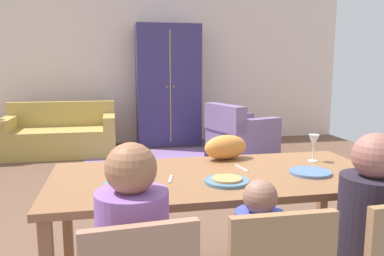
% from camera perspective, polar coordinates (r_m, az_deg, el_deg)
% --- Properties ---
extents(ground_plane, '(7.19, 6.22, 0.02)m').
position_cam_1_polar(ground_plane, '(4.40, -1.11, -9.69)').
color(ground_plane, brown).
extents(back_wall, '(7.19, 0.10, 2.70)m').
position_cam_1_polar(back_wall, '(7.29, -5.64, 8.64)').
color(back_wall, beige).
rests_on(back_wall, ground_plane).
extents(dining_table, '(1.99, 0.92, 0.76)m').
position_cam_1_polar(dining_table, '(2.40, 3.84, -8.25)').
color(dining_table, '#8E5D3A').
rests_on(dining_table, ground_plane).
extents(plate_near_man, '(0.25, 0.25, 0.02)m').
position_cam_1_polar(plate_near_man, '(2.19, -9.41, -8.04)').
color(plate_near_man, slate).
rests_on(plate_near_man, dining_table).
extents(pizza_near_man, '(0.17, 0.17, 0.01)m').
position_cam_1_polar(pizza_near_man, '(2.18, -9.42, -7.66)').
color(pizza_near_man, '#D69247').
rests_on(pizza_near_man, plate_near_man).
extents(plate_near_child, '(0.25, 0.25, 0.02)m').
position_cam_1_polar(plate_near_child, '(2.21, 5.10, -7.73)').
color(plate_near_child, teal).
rests_on(plate_near_child, dining_table).
extents(pizza_near_child, '(0.17, 0.17, 0.01)m').
position_cam_1_polar(pizza_near_child, '(2.21, 5.10, -7.36)').
color(pizza_near_child, tan).
rests_on(pizza_near_child, plate_near_child).
extents(plate_near_woman, '(0.25, 0.25, 0.02)m').
position_cam_1_polar(plate_near_woman, '(2.49, 16.81, -6.18)').
color(plate_near_woman, '#5375A8').
rests_on(plate_near_woman, dining_table).
extents(wine_glass, '(0.07, 0.07, 0.19)m').
position_cam_1_polar(wine_glass, '(2.78, 17.30, -2.00)').
color(wine_glass, silver).
rests_on(wine_glass, dining_table).
extents(fork, '(0.05, 0.15, 0.01)m').
position_cam_1_polar(fork, '(2.28, -3.14, -7.40)').
color(fork, silver).
rests_on(fork, dining_table).
extents(knife, '(0.04, 0.17, 0.01)m').
position_cam_1_polar(knife, '(2.52, 7.21, -5.79)').
color(knife, silver).
rests_on(knife, dining_table).
extents(person_woman, '(0.30, 0.41, 1.11)m').
position_cam_1_polar(person_woman, '(2.14, 23.62, -16.46)').
color(person_woman, '#2D4346').
rests_on(person_woman, ground_plane).
extents(cat, '(0.35, 0.23, 0.17)m').
position_cam_1_polar(cat, '(2.74, 4.92, -2.79)').
color(cat, orange).
rests_on(cat, dining_table).
extents(area_rug, '(2.60, 1.80, 0.01)m').
position_cam_1_polar(area_rug, '(5.80, -2.73, -4.88)').
color(area_rug, slate).
rests_on(area_rug, ground_plane).
extents(couch, '(1.69, 0.86, 0.82)m').
position_cam_1_polar(couch, '(6.57, -18.50, -1.02)').
color(couch, tan).
rests_on(couch, ground_plane).
extents(armchair, '(1.09, 1.08, 0.82)m').
position_cam_1_polar(armchair, '(6.16, 6.94, -1.12)').
color(armchair, slate).
rests_on(armchair, ground_plane).
extents(armoire, '(1.10, 0.59, 2.10)m').
position_cam_1_polar(armoire, '(6.94, -3.51, 6.16)').
color(armoire, navy).
rests_on(armoire, ground_plane).
extents(handbag, '(0.32, 0.16, 0.26)m').
position_cam_1_polar(handbag, '(5.60, 3.59, -4.07)').
color(handbag, black).
rests_on(handbag, ground_plane).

